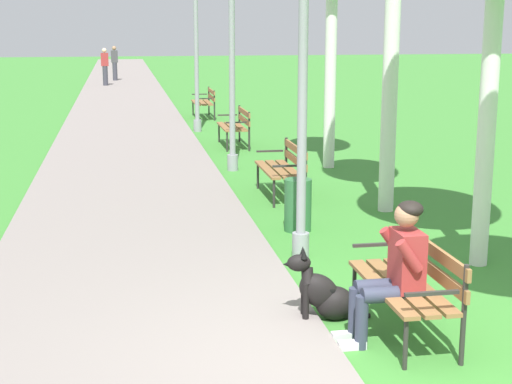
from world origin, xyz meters
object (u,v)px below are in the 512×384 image
park_bench_far (236,124)px  lamp_post_far (196,54)px  park_bench_mid (284,165)px  park_bench_furthest (205,100)px  litter_bin (298,205)px  person_seated_on_near_bench (395,266)px  dog_black (324,293)px  park_bench_near (411,279)px  lamp_post_mid (232,48)px  pedestrian_distant (105,67)px  lamp_post_near (303,59)px  pedestrian_further_distant (115,63)px

park_bench_far → lamp_post_far: (-0.61, 2.58, 1.45)m
park_bench_mid → park_bench_far: (0.01, 5.20, 0.00)m
park_bench_furthest → litter_bin: bearing=-90.7°
person_seated_on_near_bench → dog_black: 0.85m
park_bench_furthest → park_bench_near: bearing=-89.9°
park_bench_far → lamp_post_mid: bearing=-99.8°
park_bench_far → litter_bin: park_bench_far is taller
lamp_post_far → litter_bin: 9.94m
park_bench_far → pedestrian_distant: (-3.14, 17.55, 0.33)m
park_bench_far → park_bench_furthest: (-0.10, 5.41, 0.00)m
litter_bin → park_bench_furthest: bearing=89.3°
park_bench_mid → lamp_post_near: lamp_post_near is taller
pedestrian_distant → person_seated_on_near_bench: bearing=-84.2°
park_bench_furthest → litter_bin: park_bench_furthest is taller
park_bench_near → lamp_post_near: bearing=100.2°
dog_black → litter_bin: (0.47, 3.12, 0.09)m
dog_black → litter_bin: bearing=81.4°
park_bench_mid → lamp_post_far: (-0.60, 7.77, 1.45)m
park_bench_near → park_bench_furthest: bearing=90.1°
dog_black → pedestrian_further_distant: 30.98m
park_bench_near → lamp_post_far: size_ratio=0.40×
dog_black → pedestrian_further_distant: pedestrian_further_distant is taller
dog_black → pedestrian_further_distant: (-2.01, 30.91, 0.58)m
park_bench_furthest → pedestrian_distant: 12.52m
lamp_post_mid → pedestrian_distant: 20.61m
park_bench_mid → park_bench_furthest: same height
lamp_post_near → lamp_post_mid: size_ratio=1.03×
person_seated_on_near_bench → lamp_post_far: (-0.34, 13.51, 1.28)m
park_bench_far → lamp_post_far: lamp_post_far is taller
lamp_post_mid → pedestrian_further_distant: size_ratio=2.65×
park_bench_mid → person_seated_on_near_bench: person_seated_on_near_bench is taller
lamp_post_mid → litter_bin: (0.24, -4.39, -1.91)m
park_bench_far → dog_black: bearing=-94.0°
lamp_post_near → pedestrian_further_distant: lamp_post_near is taller
park_bench_near → lamp_post_mid: size_ratio=0.34×
park_bench_mid → park_bench_furthest: size_ratio=1.00×
person_seated_on_near_bench → park_bench_far: bearing=88.6°
park_bench_mid → lamp_post_far: 7.93m
lamp_post_near → lamp_post_mid: lamp_post_near is taller
park_bench_near → pedestrian_further_distant: 31.48m
dog_black → litter_bin: 3.16m
park_bench_mid → park_bench_near: bearing=-90.5°
park_bench_far → person_seated_on_near_bench: bearing=-91.4°
park_bench_furthest → lamp_post_far: 3.22m
lamp_post_mid → park_bench_far: bearing=80.2°
park_bench_mid → lamp_post_mid: lamp_post_mid is taller
park_bench_mid → lamp_post_near: (-0.48, -3.20, 1.81)m
park_bench_far → park_bench_near: bearing=-90.3°
park_bench_mid → pedestrian_further_distant: pedestrian_further_distant is taller
park_bench_far → lamp_post_near: (-0.49, -8.40, 1.81)m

